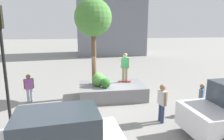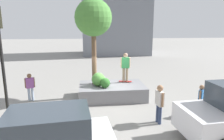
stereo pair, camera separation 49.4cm
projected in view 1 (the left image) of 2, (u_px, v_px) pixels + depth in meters
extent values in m
plane|color=gray|center=(111.00, 100.00, 11.91)|extent=(120.00, 120.00, 0.00)
cube|color=gray|center=(112.00, 91.00, 12.14)|extent=(3.87, 2.39, 0.82)
cylinder|color=brown|center=(94.00, 57.00, 11.88)|extent=(0.28, 0.28, 3.32)
sphere|color=#4C8C3D|center=(93.00, 17.00, 11.40)|extent=(2.14, 2.14, 2.14)
sphere|color=#4C8C3D|center=(99.00, 80.00, 11.70)|extent=(0.79, 0.79, 0.79)
sphere|color=#2D6628|center=(106.00, 83.00, 11.37)|extent=(0.57, 0.57, 0.57)
cube|color=#A51E1E|center=(125.00, 81.00, 12.59)|extent=(0.83, 0.39, 0.02)
sphere|color=beige|center=(121.00, 82.00, 12.54)|extent=(0.06, 0.06, 0.06)
sphere|color=beige|center=(121.00, 81.00, 12.70)|extent=(0.06, 0.06, 0.06)
sphere|color=beige|center=(129.00, 82.00, 12.50)|extent=(0.06, 0.06, 0.06)
sphere|color=beige|center=(129.00, 81.00, 12.66)|extent=(0.06, 0.06, 0.06)
cylinder|color=#847056|center=(126.00, 74.00, 12.51)|extent=(0.15, 0.15, 0.84)
cylinder|color=#847056|center=(123.00, 75.00, 12.50)|extent=(0.15, 0.15, 0.84)
cube|color=#338C4C|center=(125.00, 63.00, 12.34)|extent=(0.49, 0.24, 0.66)
cylinder|color=#D8AD8C|center=(129.00, 62.00, 12.36)|extent=(0.10, 0.10, 0.62)
cylinder|color=#D8AD8C|center=(121.00, 62.00, 12.32)|extent=(0.10, 0.10, 0.62)
sphere|color=#D8AD8C|center=(125.00, 55.00, 12.24)|extent=(0.27, 0.27, 0.27)
cylinder|color=black|center=(192.00, 120.00, 8.45)|extent=(0.81, 0.28, 0.80)
cube|color=#38424C|center=(57.00, 124.00, 5.64)|extent=(2.44, 1.72, 0.74)
cylinder|color=black|center=(6.00, 82.00, 8.02)|extent=(0.12, 0.12, 4.16)
cylinder|color=#8C9EB7|center=(32.00, 95.00, 11.53)|extent=(0.14, 0.14, 0.76)
cylinder|color=#8C9EB7|center=(28.00, 96.00, 11.45)|extent=(0.14, 0.14, 0.76)
cube|color=#8C4C99|center=(29.00, 84.00, 11.34)|extent=(0.47, 0.31, 0.60)
cylinder|color=brown|center=(33.00, 83.00, 11.44)|extent=(0.09, 0.09, 0.56)
cylinder|color=brown|center=(24.00, 84.00, 11.24)|extent=(0.09, 0.09, 0.56)
sphere|color=brown|center=(28.00, 77.00, 11.25)|extent=(0.25, 0.25, 0.25)
cylinder|color=navy|center=(160.00, 112.00, 9.13)|extent=(0.15, 0.15, 0.84)
cylinder|color=navy|center=(163.00, 114.00, 8.95)|extent=(0.15, 0.15, 0.84)
cube|color=silver|center=(162.00, 98.00, 8.88)|extent=(0.27, 0.50, 0.66)
cylinder|color=#9E7251|center=(159.00, 95.00, 9.11)|extent=(0.10, 0.10, 0.62)
cylinder|color=#9E7251|center=(165.00, 99.00, 8.65)|extent=(0.10, 0.10, 0.62)
sphere|color=#9E7251|center=(163.00, 87.00, 8.78)|extent=(0.27, 0.27, 0.27)
cylinder|color=#847056|center=(201.00, 106.00, 10.05)|extent=(0.13, 0.13, 0.72)
cylinder|color=#847056|center=(200.00, 107.00, 9.91)|extent=(0.13, 0.13, 0.72)
cube|color=#2D6BB2|center=(202.00, 94.00, 9.84)|extent=(0.41, 0.41, 0.56)
cylinder|color=#9E7251|center=(203.00, 93.00, 10.01)|extent=(0.09, 0.09, 0.53)
cylinder|color=#9E7251|center=(201.00, 95.00, 9.67)|extent=(0.09, 0.09, 0.53)
sphere|color=#9E7251|center=(202.00, 86.00, 9.76)|extent=(0.23, 0.23, 0.23)
cube|color=slate|center=(110.00, 3.00, 30.25)|extent=(9.88, 6.82, 15.41)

